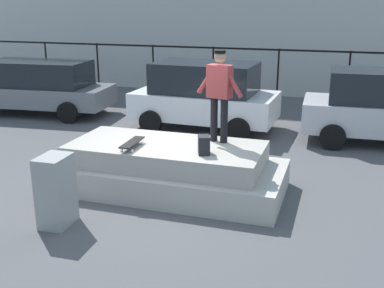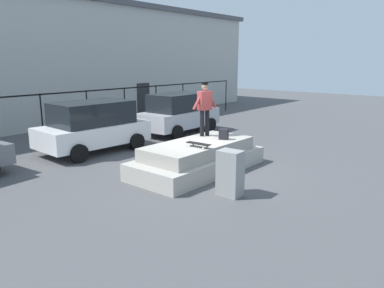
{
  "view_description": "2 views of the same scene",
  "coord_description": "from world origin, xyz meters",
  "px_view_note": "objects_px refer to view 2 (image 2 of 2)",
  "views": [
    {
      "loc": [
        3.12,
        -7.98,
        3.54
      ],
      "look_at": [
        0.37,
        0.55,
        0.8
      ],
      "focal_mm": 44.07,
      "sensor_mm": 36.0,
      "label": 1
    },
    {
      "loc": [
        -8.65,
        -7.0,
        3.39
      ],
      "look_at": [
        0.43,
        0.64,
        0.7
      ],
      "focal_mm": 34.79,
      "sensor_mm": 36.0,
      "label": 2
    }
  ],
  "objects_px": {
    "car_white_hatchback_mid": "(93,126)",
    "car_silver_hatchback_far": "(179,112)",
    "backpack": "(224,134)",
    "skateboard": "(198,144)",
    "utility_box": "(230,173)",
    "skateboarder": "(205,105)"
  },
  "relations": [
    {
      "from": "car_white_hatchback_mid",
      "to": "car_silver_hatchback_far",
      "type": "xyz_separation_m",
      "value": [
        4.8,
        -0.01,
        -0.01
      ]
    },
    {
      "from": "car_white_hatchback_mid",
      "to": "car_silver_hatchback_far",
      "type": "distance_m",
      "value": 4.8
    },
    {
      "from": "backpack",
      "to": "car_silver_hatchback_far",
      "type": "bearing_deg",
      "value": 124.97
    },
    {
      "from": "car_white_hatchback_mid",
      "to": "skateboard",
      "type": "bearing_deg",
      "value": -89.23
    },
    {
      "from": "skateboard",
      "to": "car_white_hatchback_mid",
      "type": "bearing_deg",
      "value": 90.77
    },
    {
      "from": "skateboard",
      "to": "backpack",
      "type": "bearing_deg",
      "value": 2.95
    },
    {
      "from": "car_white_hatchback_mid",
      "to": "car_silver_hatchback_far",
      "type": "height_order",
      "value": "car_white_hatchback_mid"
    },
    {
      "from": "car_white_hatchback_mid",
      "to": "utility_box",
      "type": "distance_m",
      "value": 6.63
    },
    {
      "from": "skateboarder",
      "to": "car_white_hatchback_mid",
      "type": "relative_size",
      "value": 0.43
    },
    {
      "from": "backpack",
      "to": "car_white_hatchback_mid",
      "type": "bearing_deg",
      "value": 175.37
    },
    {
      "from": "backpack",
      "to": "skateboarder",
      "type": "bearing_deg",
      "value": 155.17
    },
    {
      "from": "skateboarder",
      "to": "backpack",
      "type": "distance_m",
      "value": 1.18
    },
    {
      "from": "utility_box",
      "to": "backpack",
      "type": "bearing_deg",
      "value": 37.23
    },
    {
      "from": "car_white_hatchback_mid",
      "to": "car_silver_hatchback_far",
      "type": "relative_size",
      "value": 0.98
    },
    {
      "from": "backpack",
      "to": "utility_box",
      "type": "xyz_separation_m",
      "value": [
        -2.01,
        -1.64,
        -0.49
      ]
    },
    {
      "from": "skateboard",
      "to": "backpack",
      "type": "xyz_separation_m",
      "value": [
        1.37,
        0.07,
        0.07
      ]
    },
    {
      "from": "skateboarder",
      "to": "skateboard",
      "type": "distance_m",
      "value": 1.91
    },
    {
      "from": "skateboarder",
      "to": "car_white_hatchback_mid",
      "type": "xyz_separation_m",
      "value": [
        -1.49,
        4.14,
        -0.95
      ]
    },
    {
      "from": "skateboard",
      "to": "utility_box",
      "type": "relative_size",
      "value": 0.67
    },
    {
      "from": "car_silver_hatchback_far",
      "to": "skateboarder",
      "type": "bearing_deg",
      "value": -128.75
    },
    {
      "from": "skateboard",
      "to": "skateboarder",
      "type": "bearing_deg",
      "value": 31.98
    },
    {
      "from": "backpack",
      "to": "car_silver_hatchback_far",
      "type": "xyz_separation_m",
      "value": [
        3.37,
        4.94,
        -0.1
      ]
    }
  ]
}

